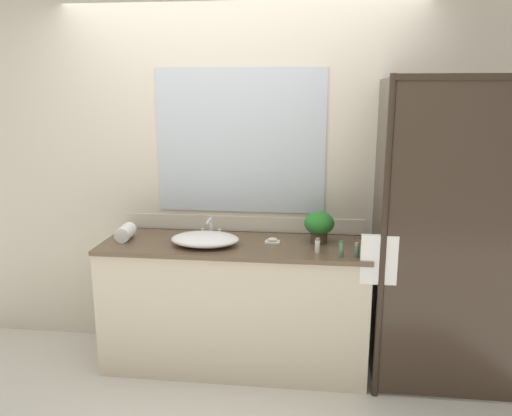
# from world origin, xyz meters

# --- Properties ---
(ground_plane) EXTENTS (8.00, 8.00, 0.00)m
(ground_plane) POSITION_xyz_m (0.00, 0.00, 0.00)
(ground_plane) COLOR silver
(wall_back_with_mirror) EXTENTS (4.40, 0.06, 2.60)m
(wall_back_with_mirror) POSITION_xyz_m (0.00, 0.34, 1.31)
(wall_back_with_mirror) COLOR beige
(wall_back_with_mirror) RESTS_ON ground_plane
(vanity_cabinet) EXTENTS (1.80, 0.58, 0.90)m
(vanity_cabinet) POSITION_xyz_m (0.00, 0.01, 0.45)
(vanity_cabinet) COLOR beige
(vanity_cabinet) RESTS_ON ground_plane
(shower_enclosure) EXTENTS (1.20, 0.59, 2.00)m
(shower_enclosure) POSITION_xyz_m (1.28, -0.19, 1.02)
(shower_enclosure) COLOR #2D2319
(shower_enclosure) RESTS_ON ground_plane
(sink_basin) EXTENTS (0.46, 0.33, 0.08)m
(sink_basin) POSITION_xyz_m (-0.19, -0.06, 0.94)
(sink_basin) COLOR white
(sink_basin) RESTS_ON vanity_cabinet
(faucet) EXTENTS (0.17, 0.14, 0.14)m
(faucet) POSITION_xyz_m (-0.19, 0.13, 0.95)
(faucet) COLOR silver
(faucet) RESTS_ON vanity_cabinet
(potted_plant) EXTENTS (0.20, 0.20, 0.22)m
(potted_plant) POSITION_xyz_m (0.57, 0.08, 1.03)
(potted_plant) COLOR #473828
(potted_plant) RESTS_ON vanity_cabinet
(soap_dish) EXTENTS (0.10, 0.07, 0.04)m
(soap_dish) POSITION_xyz_m (0.26, 0.04, 0.91)
(soap_dish) COLOR silver
(soap_dish) RESTS_ON vanity_cabinet
(amenity_bottle_lotion) EXTENTS (0.03, 0.03, 0.09)m
(amenity_bottle_lotion) POSITION_xyz_m (0.56, -0.13, 0.94)
(amenity_bottle_lotion) COLOR white
(amenity_bottle_lotion) RESTS_ON vanity_cabinet
(amenity_bottle_body_wash) EXTENTS (0.03, 0.03, 0.10)m
(amenity_bottle_body_wash) POSITION_xyz_m (0.71, -0.20, 0.95)
(amenity_bottle_body_wash) COLOR #4C7056
(amenity_bottle_body_wash) RESTS_ON vanity_cabinet
(amenity_bottle_conditioner) EXTENTS (0.03, 0.03, 0.09)m
(amenity_bottle_conditioner) POSITION_xyz_m (0.80, -0.19, 0.94)
(amenity_bottle_conditioner) COLOR #4C7056
(amenity_bottle_conditioner) RESTS_ON vanity_cabinet
(rolled_towel_near_edge) EXTENTS (0.11, 0.19, 0.10)m
(rolled_towel_near_edge) POSITION_xyz_m (-0.76, 0.00, 0.95)
(rolled_towel_near_edge) COLOR white
(rolled_towel_near_edge) RESTS_ON vanity_cabinet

